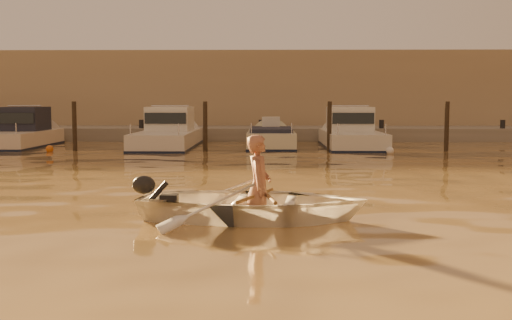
{
  "coord_description": "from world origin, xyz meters",
  "views": [
    {
      "loc": [
        2.27,
        -12.0,
        2.05
      ],
      "look_at": [
        2.04,
        1.92,
        0.75
      ],
      "focal_mm": 45.0,
      "sensor_mm": 36.0,
      "label": 1
    }
  ],
  "objects_px": {
    "moored_boat_1": "(21,133)",
    "moored_boat_4": "(351,133)",
    "waterfront_building": "(229,94)",
    "moored_boat_2": "(168,133)",
    "person": "(259,186)",
    "moored_boat_3": "(271,142)",
    "dinghy": "(253,203)"
  },
  "relations": [
    {
      "from": "dinghy",
      "to": "moored_boat_1",
      "type": "xyz_separation_m",
      "value": [
        -10.6,
        17.08,
        0.34
      ]
    },
    {
      "from": "dinghy",
      "to": "moored_boat_2",
      "type": "height_order",
      "value": "moored_boat_2"
    },
    {
      "from": "moored_boat_1",
      "to": "waterfront_building",
      "type": "xyz_separation_m",
      "value": [
        8.55,
        11.0,
        1.77
      ]
    },
    {
      "from": "moored_boat_3",
      "to": "dinghy",
      "type": "bearing_deg",
      "value": -91.44
    },
    {
      "from": "waterfront_building",
      "to": "moored_boat_2",
      "type": "bearing_deg",
      "value": -100.57
    },
    {
      "from": "dinghy",
      "to": "moored_boat_2",
      "type": "bearing_deg",
      "value": 18.84
    },
    {
      "from": "moored_boat_4",
      "to": "waterfront_building",
      "type": "height_order",
      "value": "waterfront_building"
    },
    {
      "from": "person",
      "to": "moored_boat_3",
      "type": "xyz_separation_m",
      "value": [
        0.33,
        17.09,
        -0.36
      ]
    },
    {
      "from": "dinghy",
      "to": "person",
      "type": "xyz_separation_m",
      "value": [
        0.1,
        -0.01,
        0.3
      ]
    },
    {
      "from": "dinghy",
      "to": "waterfront_building",
      "type": "relative_size",
      "value": 0.09
    },
    {
      "from": "moored_boat_4",
      "to": "dinghy",
      "type": "bearing_deg",
      "value": -102.95
    },
    {
      "from": "moored_boat_3",
      "to": "waterfront_building",
      "type": "bearing_deg",
      "value": 102.67
    },
    {
      "from": "moored_boat_3",
      "to": "moored_boat_4",
      "type": "height_order",
      "value": "moored_boat_4"
    },
    {
      "from": "person",
      "to": "moored_boat_2",
      "type": "bearing_deg",
      "value": 19.15
    },
    {
      "from": "person",
      "to": "moored_boat_4",
      "type": "height_order",
      "value": "moored_boat_4"
    },
    {
      "from": "person",
      "to": "waterfront_building",
      "type": "height_order",
      "value": "waterfront_building"
    },
    {
      "from": "dinghy",
      "to": "moored_boat_4",
      "type": "height_order",
      "value": "moored_boat_4"
    },
    {
      "from": "person",
      "to": "moored_boat_2",
      "type": "relative_size",
      "value": 0.23
    },
    {
      "from": "person",
      "to": "waterfront_building",
      "type": "xyz_separation_m",
      "value": [
        -2.14,
        28.09,
        1.82
      ]
    },
    {
      "from": "moored_boat_2",
      "to": "moored_boat_3",
      "type": "height_order",
      "value": "moored_boat_2"
    },
    {
      "from": "dinghy",
      "to": "moored_boat_4",
      "type": "xyz_separation_m",
      "value": [
        3.93,
        17.08,
        0.34
      ]
    },
    {
      "from": "moored_boat_1",
      "to": "moored_boat_2",
      "type": "xyz_separation_m",
      "value": [
        6.5,
        0.0,
        0.0
      ]
    },
    {
      "from": "moored_boat_3",
      "to": "person",
      "type": "bearing_deg",
      "value": -91.11
    },
    {
      "from": "person",
      "to": "waterfront_building",
      "type": "relative_size",
      "value": 0.04
    },
    {
      "from": "moored_boat_1",
      "to": "dinghy",
      "type": "bearing_deg",
      "value": -58.19
    },
    {
      "from": "moored_boat_1",
      "to": "moored_boat_3",
      "type": "height_order",
      "value": "moored_boat_1"
    },
    {
      "from": "dinghy",
      "to": "moored_boat_3",
      "type": "distance_m",
      "value": 17.09
    },
    {
      "from": "moored_boat_1",
      "to": "moored_boat_4",
      "type": "height_order",
      "value": "same"
    },
    {
      "from": "moored_boat_3",
      "to": "moored_boat_1",
      "type": "bearing_deg",
      "value": 180.0
    },
    {
      "from": "moored_boat_1",
      "to": "moored_boat_3",
      "type": "distance_m",
      "value": 11.03
    },
    {
      "from": "moored_boat_4",
      "to": "waterfront_building",
      "type": "bearing_deg",
      "value": 118.5
    },
    {
      "from": "moored_boat_1",
      "to": "moored_boat_4",
      "type": "bearing_deg",
      "value": 0.0
    }
  ]
}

